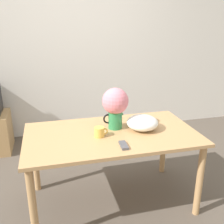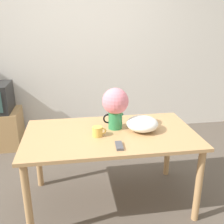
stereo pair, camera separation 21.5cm
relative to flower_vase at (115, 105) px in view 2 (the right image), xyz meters
name	(u,v)px [view 2 (the right image)]	position (x,y,z in m)	size (l,w,h in m)	color
ground_plane	(97,201)	(-0.19, -0.09, -0.95)	(12.00, 12.00, 0.00)	brown
wall_back	(83,47)	(-0.19, 1.72, 0.35)	(8.00, 0.05, 2.60)	silver
table	(110,142)	(-0.06, -0.10, -0.32)	(1.53, 0.86, 0.73)	tan
flower_vase	(115,105)	(0.00, 0.00, 0.00)	(0.24, 0.24, 0.38)	#2D844C
coffee_mug	(98,131)	(-0.18, -0.15, -0.19)	(0.12, 0.09, 0.09)	gold
white_bowl	(142,124)	(0.23, -0.09, -0.16)	(0.29, 0.29, 0.13)	white
remote_control	(119,146)	(-0.03, -0.38, -0.22)	(0.06, 0.14, 0.02)	#4C4C51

